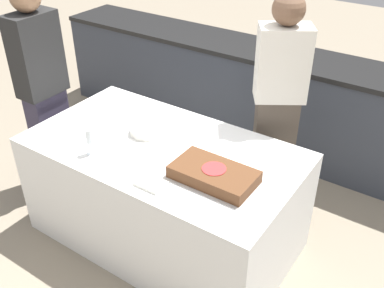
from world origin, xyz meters
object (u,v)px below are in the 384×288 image
(wine_glass, at_px, (90,138))
(person_cutting_cake, at_px, (277,108))
(plate_stack, at_px, (146,129))
(person_seated_left, at_px, (43,90))
(cake, at_px, (214,175))

(wine_glass, relative_size, person_cutting_cake, 0.10)
(plate_stack, bearing_deg, person_cutting_cake, 44.83)
(wine_glass, height_order, person_seated_left, person_seated_left)
(cake, xyz_separation_m, person_seated_left, (-1.57, 0.12, 0.06))
(cake, xyz_separation_m, person_cutting_cake, (0.00, 0.83, 0.06))
(cake, relative_size, person_cutting_cake, 0.31)
(cake, xyz_separation_m, plate_stack, (-0.64, 0.19, -0.01))
(cake, relative_size, wine_glass, 3.00)
(person_cutting_cake, relative_size, person_seated_left, 1.00)
(cake, xyz_separation_m, wine_glass, (-0.77, -0.19, 0.08))
(person_seated_left, bearing_deg, wine_glass, -111.48)
(cake, relative_size, person_seated_left, 0.31)
(plate_stack, bearing_deg, wine_glass, -108.49)
(wine_glass, bearing_deg, cake, 14.11)
(cake, bearing_deg, wine_glass, -165.89)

